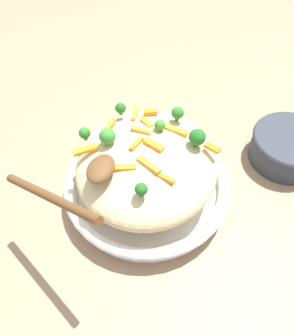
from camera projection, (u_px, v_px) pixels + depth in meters
The scene contains 25 objects.
ground_plane at pixel (147, 194), 0.66m from camera, with size 2.40×2.40×0.00m, color #9E7F60.
serving_bowl at pixel (147, 186), 0.64m from camera, with size 0.30×0.30×0.05m.
pasta_mound at pixel (147, 165), 0.59m from camera, with size 0.25×0.24×0.09m, color beige.
carrot_piece_0 at pixel (167, 179), 0.52m from camera, with size 0.03×0.01×0.01m, color orange.
carrot_piece_1 at pixel (149, 165), 0.53m from camera, with size 0.04×0.01×0.01m, color orange.
carrot_piece_2 at pixel (154, 145), 0.55m from camera, with size 0.03×0.01×0.01m, color orange.
carrot_piece_3 at pixel (212, 148), 0.56m from camera, with size 0.03×0.01×0.01m, color orange.
carrot_piece_4 at pixel (125, 168), 0.53m from camera, with size 0.03×0.01×0.01m, color orange.
carrot_piece_5 at pixel (176, 130), 0.58m from camera, with size 0.04×0.01×0.01m, color orange.
carrot_piece_6 at pixel (151, 112), 0.61m from camera, with size 0.02×0.01×0.01m, color orange.
carrot_piece_7 at pixel (85, 150), 0.56m from camera, with size 0.04×0.01×0.01m, color orange.
carrot_piece_8 at pixel (137, 143), 0.56m from camera, with size 0.03×0.01×0.01m, color orange.
carrot_piece_9 at pixel (141, 131), 0.58m from camera, with size 0.04×0.01×0.01m, color orange.
carrot_piece_10 at pixel (147, 123), 0.59m from camera, with size 0.03×0.01×0.01m, color orange.
carrot_piece_11 at pixel (135, 114), 0.61m from camera, with size 0.03×0.01×0.01m, color orange.
carrot_piece_12 at pixel (110, 125), 0.59m from camera, with size 0.03×0.01×0.01m, color orange.
broccoli_floret_0 at pixel (107, 136), 0.56m from camera, with size 0.03×0.03×0.03m.
broccoli_floret_1 at pixel (120, 108), 0.60m from camera, with size 0.02×0.02×0.02m.
broccoli_floret_2 at pixel (85, 133), 0.57m from camera, with size 0.02×0.02×0.02m.
broccoli_floret_3 at pixel (178, 113), 0.59m from camera, with size 0.02×0.02×0.03m.
broccoli_floret_4 at pixel (160, 125), 0.57m from camera, with size 0.02×0.02×0.02m.
broccoli_floret_5 at pixel (141, 189), 0.50m from camera, with size 0.02×0.02×0.02m.
broccoli_floret_6 at pixel (197, 137), 0.56m from camera, with size 0.03×0.03×0.03m.
serving_spoon at pixel (81, 179), 0.49m from camera, with size 0.15×0.18×0.09m.
companion_bowl at pixel (288, 146), 0.69m from camera, with size 0.15×0.15×0.06m.
Camera 1 is at (-0.35, -0.12, 0.55)m, focal length 37.62 mm.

